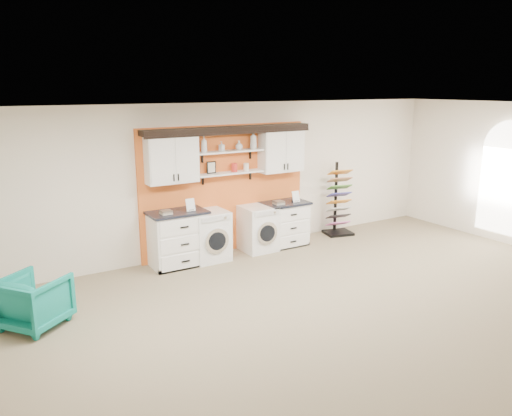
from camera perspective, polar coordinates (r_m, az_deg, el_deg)
floor at (r=6.75m, az=13.09°, el=-13.82°), size 10.00×10.00×0.00m
ceiling at (r=6.01m, az=14.55°, el=10.61°), size 10.00×10.00×0.00m
wall_back at (r=9.41m, az=-3.59°, el=3.41°), size 10.00×0.00×10.00m
accent_panel at (r=9.42m, az=-3.48°, el=2.18°), size 3.40×0.07×2.40m
upper_cabinet_left at (r=8.69m, az=-9.64°, el=5.58°), size 0.90×0.35×0.84m
upper_cabinet_right at (r=9.74m, az=2.87°, el=6.63°), size 0.90×0.35×0.84m
shelf_lower at (r=9.22m, az=-3.03°, el=4.02°), size 1.32×0.28×0.03m
shelf_upper at (r=9.16m, az=-3.06°, el=6.49°), size 1.32×0.28×0.03m
crown_molding at (r=9.13m, az=-3.13°, el=8.97°), size 3.30×0.41×0.13m
window_arched at (r=10.98m, az=26.73°, el=3.37°), size 0.06×1.10×2.25m
picture_frame at (r=9.08m, az=-5.13°, el=4.63°), size 0.18×0.02×0.22m
canister_red at (r=9.25m, az=-2.49°, el=4.65°), size 0.11×0.11×0.16m
canister_cream at (r=9.37m, az=-1.14°, el=4.72°), size 0.10×0.10×0.14m
base_cabinet_left at (r=8.85m, az=-8.92°, el=-3.47°), size 1.01×0.66×0.98m
base_cabinet_right at (r=9.90m, az=3.27°, el=-1.78°), size 0.90×0.66×0.88m
washer at (r=9.08m, az=-5.44°, el=-3.14°), size 0.65×0.71×0.91m
dryer at (r=9.57m, az=0.21°, el=-2.33°), size 0.62×0.71×0.87m
sample_rack at (r=10.74m, az=9.38°, el=-0.36°), size 0.65×0.58×1.54m
armchair at (r=7.25m, az=-24.04°, el=-9.69°), size 1.06×1.05×0.70m
soap_bottle_a at (r=8.91m, az=-5.96°, el=7.27°), size 0.16×0.16×0.29m
soap_bottle_b at (r=9.07m, az=-3.95°, el=7.05°), size 0.10×0.10×0.17m
soap_bottle_c at (r=9.24m, az=-1.95°, el=7.19°), size 0.14×0.14×0.17m
soap_bottle_d at (r=9.38m, az=-0.31°, el=7.80°), size 0.18×0.18×0.33m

